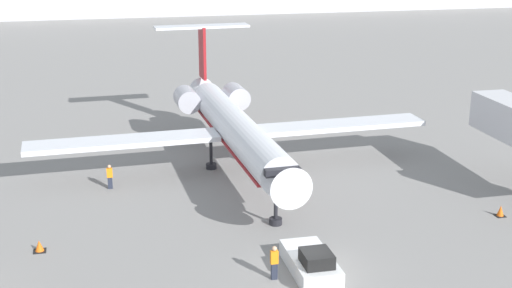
% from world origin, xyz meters
% --- Properties ---
extents(ground_plane, '(600.00, 600.00, 0.00)m').
position_xyz_m(ground_plane, '(0.00, 0.00, 0.00)').
color(ground_plane, gray).
extents(airplane_main, '(30.04, 26.32, 9.28)m').
position_xyz_m(airplane_main, '(-0.56, 17.88, 3.42)').
color(airplane_main, silver).
rests_on(airplane_main, ground).
extents(pushback_tug, '(2.15, 4.73, 1.61)m').
position_xyz_m(pushback_tug, '(0.10, 0.48, 0.58)').
color(pushback_tug, silver).
rests_on(pushback_tug, ground).
extents(worker_near_tug, '(0.40, 0.26, 1.85)m').
position_xyz_m(worker_near_tug, '(-1.97, 0.19, 0.98)').
color(worker_near_tug, '#232838').
rests_on(worker_near_tug, ground).
extents(worker_by_wing, '(0.40, 0.24, 1.74)m').
position_xyz_m(worker_by_wing, '(-9.75, 15.61, 0.91)').
color(worker_by_wing, '#232838').
rests_on(worker_by_wing, ground).
extents(traffic_cone_left, '(0.69, 0.69, 0.66)m').
position_xyz_m(traffic_cone_left, '(-13.97, 6.34, 0.31)').
color(traffic_cone_left, black).
rests_on(traffic_cone_left, ground).
extents(traffic_cone_right, '(0.61, 0.61, 0.72)m').
position_xyz_m(traffic_cone_right, '(13.97, 5.06, 0.34)').
color(traffic_cone_right, black).
rests_on(traffic_cone_right, ground).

